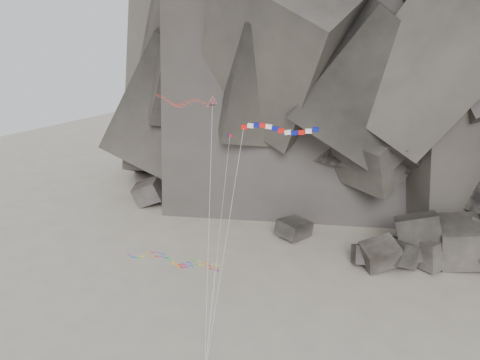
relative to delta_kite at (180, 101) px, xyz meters
The scene contains 7 objects.
ground 30.80m from the delta_kite, 31.59° to the right, with size 260.00×260.00×0.00m, color gray.
headland 66.70m from the delta_kite, 82.80° to the left, with size 110.00×70.00×84.00m, color #4D473F, non-canonical shape.
boulder_field 42.68m from the delta_kite, 68.76° to the left, with size 75.35×18.49×9.76m.
delta_kite is the anchor object (origin of this frame).
banner_kite 14.18m from the delta_kite, ahead, with size 7.89×10.83×26.44m.
parafoil_kite 18.95m from the delta_kite, 75.13° to the right, with size 14.76×6.03×10.46m.
pennant_kite 12.44m from the delta_kite, 23.20° to the right, with size 3.04×10.59×24.42m.
Camera 1 is at (25.24, -40.67, 37.81)m, focal length 35.00 mm.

